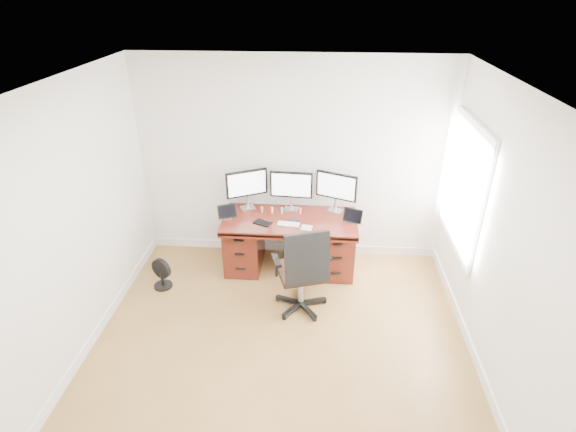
# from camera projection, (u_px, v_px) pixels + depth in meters

# --- Properties ---
(ground) EXTENTS (4.50, 4.50, 0.00)m
(ground) POSITION_uv_depth(u_px,v_px,m) (277.00, 371.00, 4.46)
(ground) COLOR olive
(ground) RESTS_ON ground
(back_wall) EXTENTS (4.00, 0.10, 2.70)m
(back_wall) POSITION_uv_depth(u_px,v_px,m) (292.00, 162.00, 5.81)
(back_wall) COLOR white
(back_wall) RESTS_ON ground
(right_wall) EXTENTS (0.10, 4.50, 2.70)m
(right_wall) POSITION_uv_depth(u_px,v_px,m) (511.00, 259.00, 3.79)
(right_wall) COLOR white
(right_wall) RESTS_ON ground
(desk) EXTENTS (1.70, 0.80, 0.75)m
(desk) POSITION_uv_depth(u_px,v_px,m) (290.00, 241.00, 5.89)
(desk) COLOR #4E180F
(desk) RESTS_ON ground
(office_chair) EXTENTS (0.75, 0.75, 1.12)m
(office_chair) POSITION_uv_depth(u_px,v_px,m) (302.00, 284.00, 5.12)
(office_chair) COLOR black
(office_chair) RESTS_ON ground
(floor_fan) EXTENTS (0.27, 0.23, 0.39)m
(floor_fan) POSITION_uv_depth(u_px,v_px,m) (161.00, 274.00, 5.59)
(floor_fan) COLOR black
(floor_fan) RESTS_ON ground
(monitor_left) EXTENTS (0.51, 0.28, 0.53)m
(monitor_left) POSITION_uv_depth(u_px,v_px,m) (247.00, 185.00, 5.82)
(monitor_left) COLOR silver
(monitor_left) RESTS_ON desk
(monitor_center) EXTENTS (0.55, 0.15, 0.53)m
(monitor_center) POSITION_uv_depth(u_px,v_px,m) (291.00, 186.00, 5.78)
(monitor_center) COLOR silver
(monitor_center) RESTS_ON desk
(monitor_right) EXTENTS (0.52, 0.25, 0.53)m
(monitor_right) POSITION_uv_depth(u_px,v_px,m) (336.00, 187.00, 5.74)
(monitor_right) COLOR silver
(monitor_right) RESTS_ON desk
(tablet_left) EXTENTS (0.25, 0.15, 0.19)m
(tablet_left) POSITION_uv_depth(u_px,v_px,m) (227.00, 213.00, 5.67)
(tablet_left) COLOR silver
(tablet_left) RESTS_ON desk
(tablet_right) EXTENTS (0.25, 0.15, 0.19)m
(tablet_right) POSITION_uv_depth(u_px,v_px,m) (353.00, 217.00, 5.56)
(tablet_right) COLOR silver
(tablet_right) RESTS_ON desk
(keyboard) EXTENTS (0.28, 0.15, 0.01)m
(keyboard) POSITION_uv_depth(u_px,v_px,m) (288.00, 224.00, 5.56)
(keyboard) COLOR silver
(keyboard) RESTS_ON desk
(trackpad) EXTENTS (0.15, 0.15, 0.01)m
(trackpad) POSITION_uv_depth(u_px,v_px,m) (306.00, 228.00, 5.48)
(trackpad) COLOR silver
(trackpad) RESTS_ON desk
(drawing_tablet) EXTENTS (0.26, 0.22, 0.01)m
(drawing_tablet) POSITION_uv_depth(u_px,v_px,m) (263.00, 223.00, 5.60)
(drawing_tablet) COLOR black
(drawing_tablet) RESTS_ON desk
(phone) EXTENTS (0.14, 0.07, 0.01)m
(phone) POSITION_uv_depth(u_px,v_px,m) (294.00, 220.00, 5.66)
(phone) COLOR black
(phone) RESTS_ON desk
(figurine_brown) EXTENTS (0.04, 0.04, 0.09)m
(figurine_brown) POSITION_uv_depth(u_px,v_px,m) (262.00, 209.00, 5.83)
(figurine_brown) COLOR #997445
(figurine_brown) RESTS_ON desk
(figurine_orange) EXTENTS (0.04, 0.04, 0.09)m
(figurine_orange) POSITION_uv_depth(u_px,v_px,m) (272.00, 209.00, 5.82)
(figurine_orange) COLOR #ED8F5A
(figurine_orange) RESTS_ON desk
(figurine_blue) EXTENTS (0.04, 0.04, 0.09)m
(figurine_blue) POSITION_uv_depth(u_px,v_px,m) (282.00, 210.00, 5.81)
(figurine_blue) COLOR #62AAEE
(figurine_blue) RESTS_ON desk
(figurine_pink) EXTENTS (0.04, 0.04, 0.09)m
(figurine_pink) POSITION_uv_depth(u_px,v_px,m) (300.00, 210.00, 5.80)
(figurine_pink) COLOR #DE6E89
(figurine_pink) RESTS_ON desk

